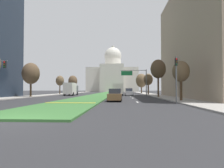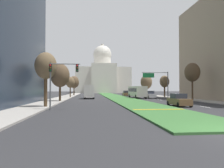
# 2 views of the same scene
# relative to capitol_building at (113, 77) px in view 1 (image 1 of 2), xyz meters

# --- Properties ---
(ground_plane) EXTENTS (260.00, 260.00, 0.00)m
(ground_plane) POSITION_rel_capitol_building_xyz_m (0.00, -56.34, -9.22)
(ground_plane) COLOR #2B2B2D
(grass_median) EXTENTS (6.01, 103.02, 0.14)m
(grass_median) POSITION_rel_capitol_building_xyz_m (0.00, -62.06, -9.15)
(grass_median) COLOR #386B33
(grass_median) RESTS_ON ground_plane
(median_curb_nose) EXTENTS (5.41, 0.50, 0.04)m
(median_curb_nose) POSITION_rel_capitol_building_xyz_m (0.00, -102.39, -9.06)
(median_curb_nose) COLOR gold
(median_curb_nose) RESTS_ON grass_median
(lane_dashes_right) EXTENTS (0.16, 44.10, 0.01)m
(lane_dashes_right) POSITION_rel_capitol_building_xyz_m (7.48, -75.45, -9.22)
(lane_dashes_right) COLOR silver
(lane_dashes_right) RESTS_ON ground_plane
(sidewalk_left) EXTENTS (4.00, 103.02, 0.15)m
(sidewalk_left) POSITION_rel_capitol_building_xyz_m (-13.96, -67.79, -9.15)
(sidewalk_left) COLOR #9E9991
(sidewalk_left) RESTS_ON ground_plane
(sidewalk_right) EXTENTS (4.00, 103.02, 0.15)m
(sidewalk_right) POSITION_rel_capitol_building_xyz_m (13.96, -67.79, -9.15)
(sidewalk_right) COLOR #9E9991
(sidewalk_right) RESTS_ON ground_plane
(midrise_block_right) EXTENTS (14.08, 30.97, 21.37)m
(midrise_block_right) POSITION_rel_capitol_building_xyz_m (23.00, -87.04, 1.46)
(midrise_block_right) COLOR tan
(midrise_block_right) RESTS_ON ground_plane
(capitol_building) EXTENTS (30.61, 29.96, 29.46)m
(capitol_building) POSITION_rel_capitol_building_xyz_m (0.00, 0.00, 0.00)
(capitol_building) COLOR beige
(capitol_building) RESTS_ON ground_plane
(traffic_light_near_right) EXTENTS (0.28, 0.35, 5.20)m
(traffic_light_near_right) POSITION_rel_capitol_building_xyz_m (11.46, -101.69, -5.91)
(traffic_light_near_right) COLOR #515456
(traffic_light_near_right) RESTS_ON ground_plane
(overhead_guide_sign) EXTENTS (6.56, 0.20, 6.50)m
(overhead_guide_sign) POSITION_rel_capitol_building_xyz_m (9.17, -74.73, -4.53)
(overhead_guide_sign) COLOR #515456
(overhead_guide_sign) RESTS_ON ground_plane
(street_tree_right_near) EXTENTS (2.26, 2.26, 5.43)m
(street_tree_right_near) POSITION_rel_capitol_building_xyz_m (13.43, -96.80, -5.27)
(street_tree_right_near) COLOR #4C3823
(street_tree_right_near) RESTS_ON ground_plane
(street_tree_left_mid) EXTENTS (3.41, 3.41, 6.89)m
(street_tree_left_mid) POSITION_rel_capitol_building_xyz_m (-12.60, -85.33, -4.49)
(street_tree_left_mid) COLOR #4C3823
(street_tree_left_mid) RESTS_ON ground_plane
(street_tree_right_mid) EXTENTS (2.95, 2.95, 7.42)m
(street_tree_right_mid) POSITION_rel_capitol_building_xyz_m (12.66, -84.95, -3.70)
(street_tree_right_mid) COLOR #4C3823
(street_tree_right_mid) RESTS_ON ground_plane
(street_tree_left_far) EXTENTS (2.35, 2.35, 5.56)m
(street_tree_left_far) POSITION_rel_capitol_building_xyz_m (-12.49, -67.42, -5.17)
(street_tree_left_far) COLOR #4C3823
(street_tree_left_far) RESTS_ON ground_plane
(street_tree_right_far) EXTENTS (2.58, 2.58, 5.95)m
(street_tree_right_far) POSITION_rel_capitol_building_xyz_m (12.91, -69.01, -4.95)
(street_tree_right_far) COLOR #4C3823
(street_tree_right_far) RESTS_ON ground_plane
(street_tree_left_distant) EXTENTS (3.35, 3.35, 6.72)m
(street_tree_left_distant) POSITION_rel_capitol_building_xyz_m (-12.76, -51.38, -4.62)
(street_tree_left_distant) COLOR #4C3823
(street_tree_left_distant) RESTS_ON ground_plane
(street_tree_right_distant) EXTENTS (4.11, 4.11, 7.37)m
(street_tree_right_distant) POSITION_rel_capitol_building_xyz_m (12.91, -50.58, -4.44)
(street_tree_right_distant) COLOR #4C3823
(street_tree_right_distant) RESTS_ON ground_plane
(sedan_lead_stopped) EXTENTS (1.90, 4.50, 1.70)m
(sedan_lead_stopped) POSITION_rel_capitol_building_xyz_m (4.62, -96.89, -8.43)
(sedan_lead_stopped) COLOR brown
(sedan_lead_stopped) RESTS_ON ground_plane
(sedan_midblock) EXTENTS (2.01, 4.36, 1.82)m
(sedan_midblock) POSITION_rel_capitol_building_xyz_m (7.36, -73.98, -8.37)
(sedan_midblock) COLOR #BCBCC1
(sedan_midblock) RESTS_ON ground_plane
(sedan_distant) EXTENTS (1.90, 4.21, 1.72)m
(sedan_distant) POSITION_rel_capitol_building_xyz_m (4.30, -57.35, -8.42)
(sedan_distant) COLOR brown
(sedan_distant) RESTS_ON ground_plane
(box_truck_delivery) EXTENTS (2.40, 6.40, 3.20)m
(box_truck_delivery) POSITION_rel_capitol_building_xyz_m (-7.41, -74.32, -7.55)
(box_truck_delivery) COLOR #4C5156
(box_truck_delivery) RESTS_ON ground_plane
(city_bus) EXTENTS (2.62, 11.00, 2.95)m
(city_bus) POSITION_rel_capitol_building_xyz_m (4.62, -71.81, -7.45)
(city_bus) COLOR beige
(city_bus) RESTS_ON ground_plane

